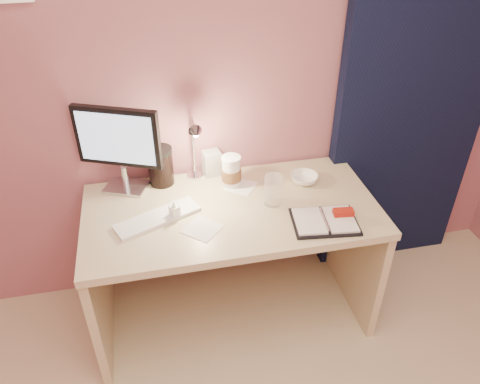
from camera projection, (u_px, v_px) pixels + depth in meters
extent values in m
plane|color=#A45F68|center=(215.00, 75.00, 2.23)|extent=(3.50, 0.00, 3.50)
cube|color=black|center=(416.00, 91.00, 2.45)|extent=(0.85, 0.08, 2.20)
cube|color=#C0AF88|center=(232.00, 211.00, 2.24)|extent=(1.40, 0.70, 0.04)
cube|color=#C0AF88|center=(99.00, 287.00, 2.33)|extent=(0.04, 0.66, 0.69)
cube|color=#C0AF88|center=(354.00, 248.00, 2.57)|extent=(0.04, 0.66, 0.69)
cube|color=#C0AF88|center=(221.00, 220.00, 2.68)|extent=(1.32, 0.03, 0.55)
cube|color=silver|center=(127.00, 187.00, 2.36)|extent=(0.25, 0.22, 0.01)
cylinder|color=silver|center=(125.00, 176.00, 2.33)|extent=(0.03, 0.03, 0.11)
cube|color=black|center=(118.00, 136.00, 2.20)|extent=(0.39, 0.19, 0.30)
cube|color=#B1D1F0|center=(121.00, 138.00, 2.18)|extent=(0.34, 0.15, 0.25)
cube|color=white|center=(158.00, 218.00, 2.15)|extent=(0.42, 0.27, 0.02)
cube|color=black|center=(325.00, 222.00, 2.13)|extent=(0.32, 0.26, 0.01)
cube|color=white|center=(309.00, 221.00, 2.12)|extent=(0.15, 0.21, 0.01)
cube|color=white|center=(340.00, 219.00, 2.13)|extent=(0.15, 0.21, 0.01)
cube|color=#A22B0D|center=(343.00, 212.00, 2.14)|extent=(0.10, 0.06, 0.03)
cube|color=white|center=(203.00, 229.00, 2.10)|extent=(0.20, 0.20, 0.00)
cube|color=white|center=(241.00, 186.00, 2.37)|extent=(0.19, 0.19, 0.00)
cylinder|color=white|center=(231.00, 172.00, 2.35)|extent=(0.09, 0.09, 0.15)
cylinder|color=brown|center=(231.00, 174.00, 2.36)|extent=(0.10, 0.10, 0.06)
cylinder|color=white|center=(231.00, 158.00, 2.30)|extent=(0.10, 0.10, 0.01)
cylinder|color=white|center=(273.00, 190.00, 2.22)|extent=(0.09, 0.09, 0.15)
imported|color=white|center=(304.00, 179.00, 2.40)|extent=(0.16, 0.16, 0.04)
imported|color=white|center=(174.00, 209.00, 2.14)|extent=(0.05, 0.06, 0.09)
cylinder|color=black|center=(161.00, 168.00, 2.36)|extent=(0.13, 0.13, 0.18)
cube|color=beige|center=(212.00, 163.00, 2.44)|extent=(0.10, 0.09, 0.13)
cylinder|color=silver|center=(195.00, 175.00, 2.45)|extent=(0.08, 0.08, 0.01)
cylinder|color=silver|center=(193.00, 148.00, 2.35)|extent=(0.01, 0.01, 0.32)
cone|color=silver|center=(195.00, 134.00, 2.14)|extent=(0.07, 0.06, 0.07)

